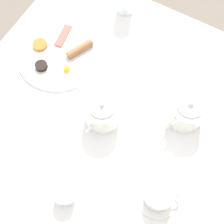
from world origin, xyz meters
TOP-DOWN VIEW (x-y plane):
  - ground_plane at (0.00, 0.00)m, footprint 8.00×8.00m
  - table at (0.00, 0.00)m, footprint 1.05×1.06m
  - breakfast_plate at (0.11, 0.29)m, footprint 0.32×0.32m
  - teapot_near at (0.11, -0.22)m, footprint 0.20×0.12m
  - teapot_far at (-0.03, 0.02)m, footprint 0.21×0.12m
  - teacup_with_saucer_left at (-0.18, -0.27)m, footprint 0.14×0.14m
  - creamer_jug at (-0.31, -0.01)m, footprint 0.09×0.07m
  - spoon_for_tea at (0.36, 0.04)m, footprint 0.14×0.11m

SIDE VIEW (x-z plane):
  - ground_plane at x=0.00m, z-range 0.00..0.00m
  - table at x=0.00m, z-range 0.30..1.05m
  - spoon_for_tea at x=0.36m, z-range 0.74..0.75m
  - breakfast_plate at x=0.11m, z-range 0.73..0.77m
  - creamer_jug at x=-0.31m, z-range 0.74..0.80m
  - teacup_with_saucer_left at x=-0.18m, z-range 0.74..0.80m
  - teapot_near at x=0.11m, z-range 0.73..0.86m
  - teapot_far at x=-0.03m, z-range 0.73..0.86m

